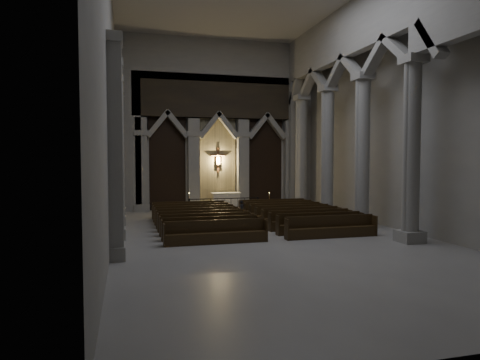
{
  "coord_description": "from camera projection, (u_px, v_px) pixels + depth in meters",
  "views": [
    {
      "loc": [
        -6.38,
        -18.4,
        3.67
      ],
      "look_at": [
        -0.68,
        3.0,
        2.51
      ],
      "focal_mm": 32.0,
      "sensor_mm": 36.0,
      "label": 1
    }
  ],
  "objects": [
    {
      "name": "worshipper",
      "position": [
        242.0,
        209.0,
        25.8
      ],
      "size": [
        0.45,
        0.35,
        1.08
      ],
      "primitive_type": "imported",
      "rotation": [
        0.0,
        0.0,
        0.26
      ],
      "color": "black",
      "rests_on": "ground"
    },
    {
      "name": "right_arcade",
      "position": [
        365.0,
        77.0,
        21.88
      ],
      "size": [
        1.0,
        24.0,
        12.0
      ],
      "color": "#98968E",
      "rests_on": "ground"
    },
    {
      "name": "altar_rail",
      "position": [
        224.0,
        203.0,
        28.96
      ],
      "size": [
        4.86,
        0.09,
        0.95
      ],
      "color": "black",
      "rests_on": "ground"
    },
    {
      "name": "pews",
      "position": [
        250.0,
        220.0,
        22.87
      ],
      "size": [
        9.88,
        8.58,
        1.0
      ],
      "color": "black",
      "rests_on": "ground"
    },
    {
      "name": "candle_stand_right",
      "position": [
        269.0,
        205.0,
        29.76
      ],
      "size": [
        0.21,
        0.21,
        1.26
      ],
      "color": "#B17F36",
      "rests_on": "ground"
    },
    {
      "name": "sanctuary_step",
      "position": [
        221.0,
        209.0,
        29.82
      ],
      "size": [
        8.5,
        2.6,
        0.15
      ],
      "primitive_type": "cube",
      "color": "#98968E",
      "rests_on": "ground"
    },
    {
      "name": "altar",
      "position": [
        226.0,
        200.0,
        30.38
      ],
      "size": [
        2.05,
        0.82,
        1.04
      ],
      "color": "beige",
      "rests_on": "sanctuary_step"
    },
    {
      "name": "left_pilasters",
      "position": [
        118.0,
        153.0,
        21.03
      ],
      "size": [
        0.6,
        13.0,
        8.03
      ],
      "color": "#98968E",
      "rests_on": "ground"
    },
    {
      "name": "sanctuary_wall",
      "position": [
        218.0,
        116.0,
        30.38
      ],
      "size": [
        14.0,
        0.77,
        12.0
      ],
      "color": "#98968E",
      "rests_on": "ground"
    },
    {
      "name": "room",
      "position": [
        272.0,
        70.0,
        19.19
      ],
      "size": [
        24.0,
        24.1,
        12.0
      ],
      "color": "#97958F",
      "rests_on": "ground"
    },
    {
      "name": "candle_stand_left",
      "position": [
        189.0,
        207.0,
        28.43
      ],
      "size": [
        0.23,
        0.23,
        1.33
      ],
      "color": "#B17F36",
      "rests_on": "ground"
    }
  ]
}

